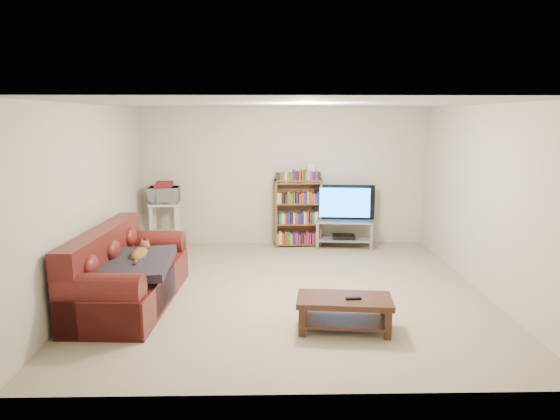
{
  "coord_description": "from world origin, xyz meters",
  "views": [
    {
      "loc": [
        -0.24,
        -6.24,
        2.24
      ],
      "look_at": [
        -0.1,
        0.4,
        1.0
      ],
      "focal_mm": 32.0,
      "sensor_mm": 36.0,
      "label": 1
    }
  ],
  "objects_px": {
    "sofa": "(124,278)",
    "coffee_table": "(344,308)",
    "tv_stand": "(344,229)",
    "bookshelf": "(298,212)"
  },
  "relations": [
    {
      "from": "sofa",
      "to": "tv_stand",
      "type": "bearing_deg",
      "value": 42.9
    },
    {
      "from": "sofa",
      "to": "tv_stand",
      "type": "xyz_separation_m",
      "value": [
        3.06,
        2.59,
        0.01
      ]
    },
    {
      "from": "coffee_table",
      "to": "tv_stand",
      "type": "relative_size",
      "value": 1.04
    },
    {
      "from": "sofa",
      "to": "coffee_table",
      "type": "distance_m",
      "value": 2.69
    },
    {
      "from": "sofa",
      "to": "coffee_table",
      "type": "relative_size",
      "value": 2.1
    },
    {
      "from": "coffee_table",
      "to": "bookshelf",
      "type": "bearing_deg",
      "value": 101.12
    },
    {
      "from": "coffee_table",
      "to": "tv_stand",
      "type": "bearing_deg",
      "value": 88.02
    },
    {
      "from": "coffee_table",
      "to": "bookshelf",
      "type": "distance_m",
      "value": 3.58
    },
    {
      "from": "sofa",
      "to": "coffee_table",
      "type": "height_order",
      "value": "sofa"
    },
    {
      "from": "coffee_table",
      "to": "sofa",
      "type": "bearing_deg",
      "value": 168.34
    }
  ]
}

